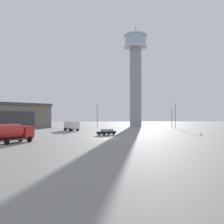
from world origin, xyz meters
TOP-DOWN VIEW (x-y plane):
  - ground_plane at (0.00, 0.00)m, footprint 400.00×400.00m
  - control_tower at (16.82, 58.75)m, footprint 10.18×10.18m
  - hangar at (-35.90, 47.62)m, footprint 36.64×34.46m
  - truck_box_white at (-8.92, 28.73)m, footprint 5.07×6.96m
  - truck_fuel_tanker_red at (-15.74, -6.78)m, footprint 5.64×6.71m
  - car_black at (0.30, 9.28)m, footprint 4.62×4.27m
  - light_post_west at (-0.36, 49.48)m, footprint 0.44×0.44m
  - light_post_north at (29.17, 47.40)m, footprint 0.44×0.44m
  - light_post_centre at (29.68, 44.86)m, footprint 0.44×0.44m
  - traffic_cone_near_left at (21.66, 6.82)m, footprint 0.36×0.36m

SIDE VIEW (x-z plane):
  - ground_plane at x=0.00m, z-range 0.00..0.00m
  - traffic_cone_near_left at x=21.66m, z-range 0.00..0.59m
  - car_black at x=0.30m, z-range 0.06..1.43m
  - truck_box_white at x=-8.92m, z-range 0.21..3.06m
  - truck_fuel_tanker_red at x=-15.74m, z-range 0.18..3.17m
  - light_post_north at x=29.17m, z-range 0.80..8.40m
  - hangar at x=-35.90m, z-range 0.02..9.33m
  - light_post_west at x=-0.36m, z-range 0.84..10.11m
  - light_post_centre at x=29.68m, z-range 0.85..10.37m
  - control_tower at x=16.82m, z-range 2.53..47.06m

